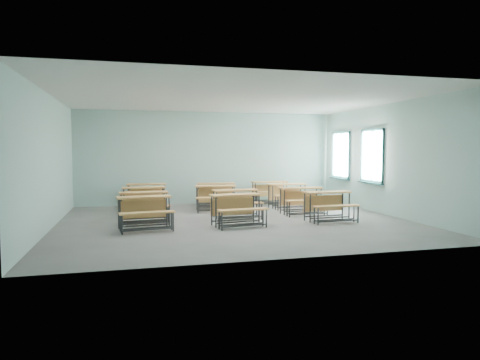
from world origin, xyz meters
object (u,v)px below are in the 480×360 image
object	(u,v)px
desk_unit_r3c1	(216,191)
desk_unit_r3c2	(271,189)
desk_unit_r1c1	(236,199)
desk_unit_r2c1	(216,194)
desk_unit_r2c0	(144,196)
desk_unit_r0c1	(237,205)
desk_unit_r3c0	(146,192)
desk_unit_r1c2	(302,196)
desk_unit_r2c2	(288,192)
desk_unit_r0c2	(329,201)
desk_unit_r1c0	(144,202)
desk_unit_r0c0	(145,207)

from	to	relation	value
desk_unit_r3c1	desk_unit_r3c2	size ratio (longest dim) A/B	1.08
desk_unit_r1c1	desk_unit_r2c1	distance (m)	1.52
desk_unit_r2c0	desk_unit_r3c1	distance (m)	2.56
desk_unit_r0c1	desk_unit_r1c1	size ratio (longest dim) A/B	1.05
desk_unit_r0c1	desk_unit_r3c0	xyz separation A→B (m)	(-2.06, 3.94, 0.00)
desk_unit_r3c0	desk_unit_r2c1	bearing A→B (deg)	-26.56
desk_unit_r1c2	desk_unit_r3c1	world-z (taller)	same
desk_unit_r1c2	desk_unit_r3c2	distance (m)	2.55
desk_unit_r0c1	desk_unit_r3c0	size ratio (longest dim) A/B	1.02
desk_unit_r1c1	desk_unit_r3c1	bearing A→B (deg)	89.62
desk_unit_r2c2	desk_unit_r3c1	size ratio (longest dim) A/B	0.97
desk_unit_r2c1	desk_unit_r3c1	xyz separation A→B (m)	(0.20, 0.99, 0.00)
desk_unit_r0c1	desk_unit_r0c2	world-z (taller)	same
desk_unit_r0c1	desk_unit_r1c0	distance (m)	2.49
desk_unit_r2c2	desk_unit_r3c2	world-z (taller)	same
desk_unit_r1c1	desk_unit_r0c2	bearing A→B (deg)	-29.20
desk_unit_r0c1	desk_unit_r2c1	xyz separation A→B (m)	(-0.01, 2.69, 0.00)
desk_unit_r0c2	desk_unit_r1c2	size ratio (longest dim) A/B	1.03
desk_unit_r2c0	desk_unit_r2c1	bearing A→B (deg)	-0.13
desk_unit_r0c1	desk_unit_r2c1	size ratio (longest dim) A/B	1.02
desk_unit_r0c1	desk_unit_r1c2	size ratio (longest dim) A/B	1.08
desk_unit_r3c0	desk_unit_r3c2	world-z (taller)	same
desk_unit_r0c1	desk_unit_r1c0	world-z (taller)	same
desk_unit_r0c1	desk_unit_r3c0	bearing A→B (deg)	109.81
desk_unit_r0c2	desk_unit_r3c2	size ratio (longest dim) A/B	1.03
desk_unit_r0c1	desk_unit_r1c1	xyz separation A→B (m)	(0.27, 1.19, 0.00)
desk_unit_r2c2	desk_unit_r0c1	bearing A→B (deg)	-134.85
desk_unit_r0c0	desk_unit_r2c1	distance (m)	3.44
desk_unit_r2c1	desk_unit_r0c1	bearing A→B (deg)	-83.88
desk_unit_r0c2	desk_unit_r2c2	xyz separation A→B (m)	(-0.11, 2.72, 0.00)
desk_unit_r1c0	desk_unit_r3c0	world-z (taller)	same
desk_unit_r2c1	desk_unit_r3c0	xyz separation A→B (m)	(-2.04, 1.26, 0.00)
desk_unit_r2c0	desk_unit_r2c1	size ratio (longest dim) A/B	0.94
desk_unit_r2c0	desk_unit_r2c2	xyz separation A→B (m)	(4.57, 0.10, 0.00)
desk_unit_r1c0	desk_unit_r1c2	distance (m)	4.51
desk_unit_r1c0	desk_unit_r3c1	distance (m)	3.48
desk_unit_r0c0	desk_unit_r3c1	world-z (taller)	same
desk_unit_r2c1	desk_unit_r3c2	xyz separation A→B (m)	(2.18, 1.24, 0.00)
desk_unit_r3c1	desk_unit_r3c2	distance (m)	2.00
desk_unit_r0c2	desk_unit_r3c2	world-z (taller)	same
desk_unit_r0c1	desk_unit_r2c2	bearing A→B (deg)	41.56
desk_unit_r3c2	desk_unit_r1c1	bearing A→B (deg)	-125.11
desk_unit_r0c1	desk_unit_r3c2	size ratio (longest dim) A/B	1.08
desk_unit_r1c1	desk_unit_r2c1	size ratio (longest dim) A/B	0.97
desk_unit_r1c1	desk_unit_r1c2	distance (m)	2.03
desk_unit_r0c1	desk_unit_r0c2	distance (m)	2.51
desk_unit_r3c0	desk_unit_r3c1	distance (m)	2.26
desk_unit_r1c2	desk_unit_r3c1	bearing A→B (deg)	132.94
desk_unit_r0c1	desk_unit_r2c0	bearing A→B (deg)	121.25
desk_unit_r0c1	desk_unit_r0c2	xyz separation A→B (m)	(2.51, 0.07, 0.00)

